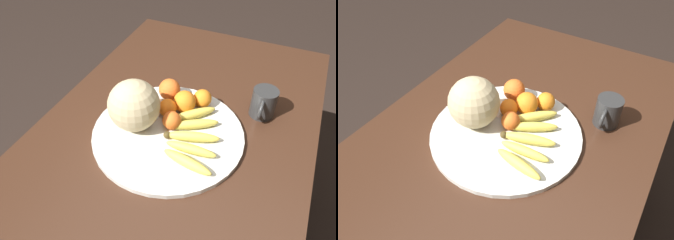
# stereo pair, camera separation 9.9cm
# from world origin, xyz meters

# --- Properties ---
(ground_plane) EXTENTS (12.00, 12.00, 0.00)m
(ground_plane) POSITION_xyz_m (0.00, 0.00, 0.00)
(ground_plane) COLOR black
(kitchen_table) EXTENTS (1.34, 0.86, 0.75)m
(kitchen_table) POSITION_xyz_m (0.00, 0.00, 0.64)
(kitchen_table) COLOR #3D2316
(kitchen_table) RESTS_ON ground_plane
(fruit_bowl) EXTENTS (0.48, 0.48, 0.02)m
(fruit_bowl) POSITION_xyz_m (0.05, -0.01, 0.76)
(fruit_bowl) COLOR silver
(fruit_bowl) RESTS_ON kitchen_table
(melon) EXTENTS (0.16, 0.16, 0.16)m
(melon) POSITION_xyz_m (0.06, -0.12, 0.85)
(melon) COLOR #C6B284
(melon) RESTS_ON fruit_bowl
(banana_bunch) EXTENTS (0.29, 0.21, 0.03)m
(banana_bunch) POSITION_xyz_m (0.05, 0.07, 0.78)
(banana_bunch) COLOR #473819
(banana_bunch) RESTS_ON fruit_bowl
(orange_front_left) EXTENTS (0.07, 0.07, 0.07)m
(orange_front_left) POSITION_xyz_m (-0.07, -0.00, 0.81)
(orange_front_left) COLOR orange
(orange_front_left) RESTS_ON fruit_bowl
(orange_front_right) EXTENTS (0.08, 0.08, 0.08)m
(orange_front_right) POSITION_xyz_m (-0.11, -0.07, 0.81)
(orange_front_right) COLOR orange
(orange_front_right) RESTS_ON fruit_bowl
(orange_mid_center) EXTENTS (0.06, 0.06, 0.06)m
(orange_mid_center) POSITION_xyz_m (-0.03, -0.04, 0.80)
(orange_mid_center) COLOR orange
(orange_mid_center) RESTS_ON fruit_bowl
(orange_back_left) EXTENTS (0.06, 0.06, 0.06)m
(orange_back_left) POSITION_xyz_m (0.02, -0.01, 0.80)
(orange_back_left) COLOR orange
(orange_back_left) RESTS_ON fruit_bowl
(orange_back_right) EXTENTS (0.06, 0.06, 0.06)m
(orange_back_right) POSITION_xyz_m (-0.12, 0.05, 0.80)
(orange_back_right) COLOR orange
(orange_back_right) RESTS_ON fruit_bowl
(produce_tag) EXTENTS (0.08, 0.04, 0.00)m
(produce_tag) POSITION_xyz_m (-0.03, -0.08, 0.77)
(produce_tag) COLOR white
(produce_tag) RESTS_ON fruit_bowl
(ceramic_mug) EXTENTS (0.12, 0.08, 0.10)m
(ceramic_mug) POSITION_xyz_m (-0.17, 0.24, 0.80)
(ceramic_mug) COLOR #2D2D2D
(ceramic_mug) RESTS_ON kitchen_table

